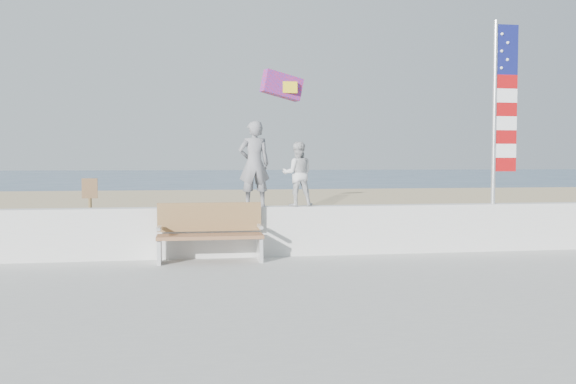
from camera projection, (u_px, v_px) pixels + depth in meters
name	position (u px, v px, depth m)	size (l,w,h in m)	color
ground	(294.00, 288.00, 9.17)	(220.00, 220.00, 0.00)	#324965
sand	(243.00, 224.00, 18.04)	(90.00, 40.00, 0.08)	tan
boardwalk	(371.00, 369.00, 5.22)	(50.00, 12.40, 0.10)	#ACADA7
seawall	(275.00, 231.00, 11.11)	(30.00, 0.35, 0.90)	silver
adult	(254.00, 164.00, 10.98)	(0.56, 0.37, 1.55)	slate
child	(298.00, 174.00, 11.12)	(0.57, 0.45, 1.18)	silver
bench	(210.00, 232.00, 10.47)	(1.80, 0.57, 1.00)	#946340
flag	(501.00, 104.00, 11.67)	(0.50, 0.08, 3.50)	silver
parafoil_kite	(283.00, 86.00, 13.44)	(1.01, 0.52, 0.67)	red
sign	(90.00, 207.00, 12.79)	(0.32, 0.07, 1.46)	brown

